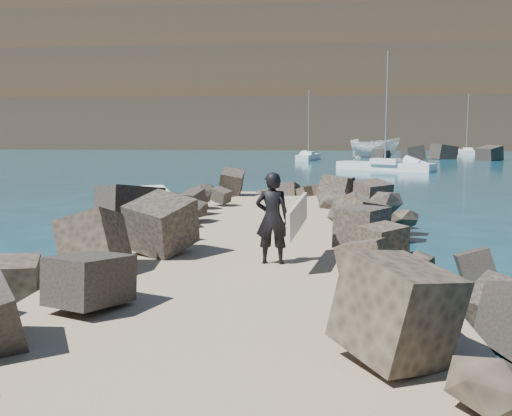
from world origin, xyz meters
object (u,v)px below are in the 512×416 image
object	(u,v)px
boat_imported	(375,148)
surfboard_resting	(166,206)
surfer_with_board	(276,218)
sailboat_f	(511,148)

from	to	relation	value
boat_imported	surfboard_resting	bearing A→B (deg)	-161.94
surfer_with_board	boat_imported	bearing A→B (deg)	81.94
sailboat_f	surfboard_resting	bearing A→B (deg)	-113.49
surfer_with_board	sailboat_f	xyz separation A→B (m)	(36.93, 96.85, -1.08)
sailboat_f	boat_imported	bearing A→B (deg)	-127.24
surfer_with_board	sailboat_f	distance (m)	103.66
surfer_with_board	sailboat_f	size ratio (longest dim) A/B	0.32
surfboard_resting	boat_imported	size ratio (longest dim) A/B	0.41
surfboard_resting	sailboat_f	world-z (taller)	sailboat_f
surfboard_resting	boat_imported	bearing A→B (deg)	46.13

